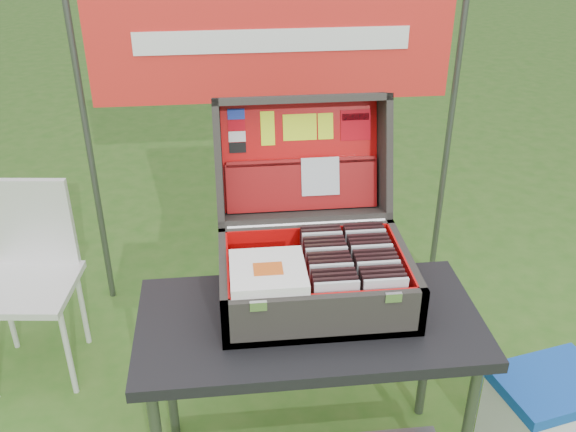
{
  "coord_description": "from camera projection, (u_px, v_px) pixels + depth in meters",
  "views": [
    {
      "loc": [
        -0.23,
        -1.7,
        1.98
      ],
      "look_at": [
        -0.04,
        0.1,
        0.97
      ],
      "focal_mm": 40.0,
      "sensor_mm": 36.0,
      "label": 1
    }
  ],
  "objects": [
    {
      "name": "suitcase_lid_rim_far",
      "position": [
        301.0,
        99.0,
        2.25
      ],
      "size": [
        0.62,
        0.17,
        0.07
      ],
      "primitive_type": "cube",
      "rotation": [
        -1.87,
        0.0,
        0.0
      ],
      "color": "#403D38",
      "rests_on": "suitcase_lid_back"
    },
    {
      "name": "cd_right_6",
      "position": [
        374.0,
        274.0,
        2.09
      ],
      "size": [
        0.14,
        0.01,
        0.16
      ],
      "primitive_type": "cube",
      "color": "black",
      "rests_on": "suitcase_liner_floor"
    },
    {
      "name": "cd_left_5",
      "position": [
        330.0,
        281.0,
        2.05
      ],
      "size": [
        0.14,
        0.01,
        0.16
      ],
      "primitive_type": "cube",
      "color": "black",
      "rests_on": "suitcase_liner_floor"
    },
    {
      "name": "suitcase_pocket_edge",
      "position": [
        301.0,
        162.0,
        2.33
      ],
      "size": [
        0.54,
        0.02,
        0.02
      ],
      "primitive_type": "cube",
      "rotation": [
        -1.87,
        0.0,
        0.0
      ],
      "color": "maroon",
      "rests_on": "suitcase_lid_pocket"
    },
    {
      "name": "suitcase_liner_wall_right",
      "position": [
        400.0,
        271.0,
        2.13
      ],
      "size": [
        0.01,
        0.4,
        0.14
      ],
      "primitive_type": "cube",
      "color": "#E70D00",
      "rests_on": "suitcase_base_bottom"
    },
    {
      "name": "table",
      "position": [
        308.0,
        397.0,
        2.23
      ],
      "size": [
        1.11,
        0.56,
        0.69
      ],
      "primitive_type": null,
      "rotation": [
        0.0,
        0.0,
        0.0
      ],
      "color": "black",
      "rests_on": "ground"
    },
    {
      "name": "lid_sticker_cc_a",
      "position": [
        236.0,
        114.0,
        2.29
      ],
      "size": [
        0.06,
        0.01,
        0.04
      ],
      "primitive_type": "cube",
      "rotation": [
        -1.87,
        0.0,
        0.0
      ],
      "color": "#1933B2",
      "rests_on": "suitcase_lid_liner"
    },
    {
      "name": "cd_left_8",
      "position": [
        326.0,
        268.0,
        2.12
      ],
      "size": [
        0.14,
        0.01,
        0.16
      ],
      "primitive_type": "cube",
      "color": "silver",
      "rests_on": "suitcase_liner_floor"
    },
    {
      "name": "suitcase_lid_back",
      "position": [
        300.0,
        156.0,
        2.36
      ],
      "size": [
        0.62,
        0.15,
        0.43
      ],
      "primitive_type": "cube",
      "rotation": [
        -1.87,
        0.0,
        0.0
      ],
      "color": "#403D38",
      "rests_on": "suitcase_base_wall_back"
    },
    {
      "name": "cd_left_12",
      "position": [
        322.0,
        252.0,
        2.2
      ],
      "size": [
        0.14,
        0.01,
        0.16
      ],
      "primitive_type": "cube",
      "color": "silver",
      "rests_on": "suitcase_liner_floor"
    },
    {
      "name": "suitcase_base_wall_front",
      "position": [
        325.0,
        319.0,
        1.92
      ],
      "size": [
        0.62,
        0.02,
        0.17
      ],
      "primitive_type": "cube",
      "color": "#403D38",
      "rests_on": "table_top"
    },
    {
      "name": "banner_text",
      "position": [
        273.0,
        41.0,
        2.77
      ],
      "size": [
        1.2,
        0.0,
        0.1
      ],
      "primitive_type": "cube",
      "color": "white",
      "rests_on": "banner"
    },
    {
      "name": "suitcase_liner_wall_left",
      "position": [
        229.0,
        281.0,
        2.07
      ],
      "size": [
        0.01,
        0.4,
        0.14
      ],
      "primitive_type": "cube",
      "color": "#E70D00",
      "rests_on": "suitcase_base_bottom"
    },
    {
      "name": "cd_right_12",
      "position": [
        365.0,
        250.0,
        2.21
      ],
      "size": [
        0.14,
        0.01,
        0.16
      ],
      "primitive_type": "cube",
      "color": "silver",
      "rests_on": "suitcase_liner_floor"
    },
    {
      "name": "cd_left_10",
      "position": [
        324.0,
        260.0,
        2.16
      ],
      "size": [
        0.14,
        0.01,
        0.16
      ],
      "primitive_type": "cube",
      "color": "black",
      "rests_on": "suitcase_liner_floor"
    },
    {
      "name": "chair_leg_fr",
      "position": [
        68.0,
        352.0,
        2.63
      ],
      "size": [
        0.02,
        0.02,
        0.43
      ],
      "primitive_type": "cylinder",
      "color": "silver",
      "rests_on": "ground"
    },
    {
      "name": "suitcase_liner_wall_front",
      "position": [
        325.0,
        313.0,
        1.93
      ],
      "size": [
        0.57,
        0.01,
        0.14
      ],
      "primitive_type": "cube",
      "color": "#E70D00",
      "rests_on": "suitcase_base_bottom"
    },
    {
      "name": "cd_right_5",
      "position": [
        376.0,
        278.0,
        2.07
      ],
      "size": [
        0.14,
        0.01,
        0.16
      ],
      "primitive_type": "cube",
      "color": "black",
      "rests_on": "suitcase_liner_floor"
    },
    {
      "name": "table_top",
      "position": [
        309.0,
        323.0,
        2.07
      ],
      "size": [
        1.11,
        0.56,
        0.04
      ],
      "primitive_type": "cube",
      "rotation": [
        0.0,
        0.0,
        0.0
      ],
      "color": "black",
      "rests_on": "ground"
    },
    {
      "name": "suitcase_latch_right",
      "position": [
        393.0,
        297.0,
        1.89
      ],
      "size": [
        0.05,
        0.01,
        0.03
      ],
      "primitive_type": "cube",
      "color": "silver",
      "rests_on": "suitcase_base_wall_front"
    },
    {
      "name": "lid_sticker_band_bar",
      "position": [
        356.0,
        117.0,
        2.33
      ],
      "size": [
        0.1,
        0.01,
        0.02
      ],
      "primitive_type": "cube",
      "rotation": [
        -1.87,
        0.0,
        0.0
      ],
      "color": "black",
      "rests_on": "suitcase_lid_liner"
    },
    {
      "name": "cardboard_box",
      "position": [
        411.0,
        318.0,
        2.88
      ],
      "size": [
        0.37,
        0.23,
        0.36
      ],
      "primitive_type": "cube",
      "rotation": [
        -0.31,
        0.0,
        -0.2
      ],
      "color": "#A27D4E",
      "rests_on": "ground"
    },
    {
      "name": "banner",
      "position": [
        273.0,
        40.0,
        2.78
      ],
      "size": [
        1.6,
        0.02,
        0.55
      ],
      "primitive_type": "cube",
      "color": "red",
      "rests_on": "banner_post_left"
    },
    {
      "name": "songbook_1",
      "position": [
        268.0,
        273.0,
        1.97
      ],
      "size": [
        0.23,
        0.23,
        0.0
      ],
      "primitive_type": "cube",
      "color": "white",
      "rests_on": "suitcase_base_wall_front"
    },
    {
      "name": "lid_sticker_band",
      "position": [
        356.0,
        125.0,
        2.34
      ],
      "size": [
        0.11,
        0.04,
        0.11
      ],
      "primitive_type": "cube",
      "rotation": [
        -1.87,
        0.0,
        0.0
      ],
      "color": "#C0000C",
      "rests_on": "suitcase_lid_liner"
    },
    {
      "name": "suitcase_lid_rim_right",
      "position": [
        384.0,
        155.0,
        2.32
      ],
      "size": [
        0.02,
        0.29,
        0.47
      ],
      "primitive_type": "cube",
      "rotation": [
        -1.87,
        0.0,
        0.0
      ],
      "color": "#403D38",
      "rests_on": "suitcase_lid_back"
    },
    {
      "name": "cd_left_6",
      "position": [
        328.0,
        277.0,
        2.07
      ],
      "size": [
        0.14,
        0.01,
        0.16
      ],
      "primitive_type": "cube",
      "color": "black",
      "rests_on": "suitcase_liner_floor"
    },
    {
      "name": "chair_seat",
      "position": [
        27.0,
        289.0,
        2.65
      ],
      "size": [
        0.42,
        0.42,
        0.03
      ],
      "primitive_type": "cube",
      "rotation": [
        0.0,
        0.0,
        -0.11
      ],
      "color": "silver",
      "rests_on": "ground"
    },
    {
      "name": "cd_right_4",
      "position": [
        377.0,
        282.0,
        2.04
      ],
      "size": [
        0.14,
        0.01,
        0.16
      ],
      "primitive_type": "cube",
      "color": "silver",
      "rests_on": "suitcase_liner_floor"
    },
    {
      "name": "suitcase_liner_wall_back",
      "position": [
        308.0,
        245.0,
        2.27
      ],
      "size": [
        0.57,
        0.01,
        0.14
      ],
      "primitive_type": "cube",
      "color": "#E70D00",
      "rests_on": "suitcase_base_bottom"
    },
    {
      "name": "table_leg_bl",
      "position": [
        169.0,
        369.0,
        2.38
      ],
      "size": [
        0.04,
        0.04,
        0.65
      ],
      "primitive_type": "cylinder",
      "color": "#59595B",
      "rests_on": "ground"
    },
    {
      "name": "suitcase_hinge",
      "position": [
        307.0,
        224.0,
        2.26
      ],
      "size": [
        0.56,
        0.02,
        0.02
      ],
      "primitive_type": "cylinder",
      "rotation": [
        0.0,
        1.57,
        0.0
      ],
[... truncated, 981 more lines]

